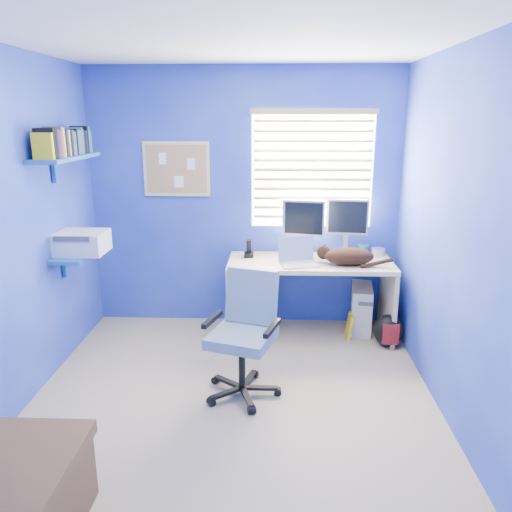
{
  "coord_description": "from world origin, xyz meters",
  "views": [
    {
      "loc": [
        0.3,
        -3.22,
        2.03
      ],
      "look_at": [
        0.15,
        0.65,
        0.95
      ],
      "focal_mm": 35.0,
      "sensor_mm": 36.0,
      "label": 1
    }
  ],
  "objects_px": {
    "laptop": "(299,253)",
    "cat": "(349,256)",
    "tower_pc": "(361,308)",
    "desk": "(309,298)",
    "office_chair": "(244,350)"
  },
  "relations": [
    {
      "from": "laptop",
      "to": "cat",
      "type": "height_order",
      "value": "laptop"
    },
    {
      "from": "cat",
      "to": "tower_pc",
      "type": "distance_m",
      "value": 0.67
    },
    {
      "from": "desk",
      "to": "laptop",
      "type": "xyz_separation_m",
      "value": [
        -0.11,
        -0.14,
        0.48
      ]
    },
    {
      "from": "desk",
      "to": "laptop",
      "type": "distance_m",
      "value": 0.51
    },
    {
      "from": "laptop",
      "to": "office_chair",
      "type": "relative_size",
      "value": 0.36
    },
    {
      "from": "desk",
      "to": "laptop",
      "type": "relative_size",
      "value": 4.62
    },
    {
      "from": "office_chair",
      "to": "laptop",
      "type": "bearing_deg",
      "value": 64.47
    },
    {
      "from": "desk",
      "to": "laptop",
      "type": "height_order",
      "value": "laptop"
    },
    {
      "from": "cat",
      "to": "office_chair",
      "type": "xyz_separation_m",
      "value": [
        -0.89,
        -0.95,
        -0.47
      ]
    },
    {
      "from": "laptop",
      "to": "tower_pc",
      "type": "xyz_separation_m",
      "value": [
        0.63,
        0.27,
        -0.62
      ]
    },
    {
      "from": "tower_pc",
      "to": "office_chair",
      "type": "distance_m",
      "value": 1.61
    },
    {
      "from": "desk",
      "to": "office_chair",
      "type": "height_order",
      "value": "office_chair"
    },
    {
      "from": "cat",
      "to": "desk",
      "type": "bearing_deg",
      "value": -179.95
    },
    {
      "from": "cat",
      "to": "office_chair",
      "type": "relative_size",
      "value": 0.48
    },
    {
      "from": "desk",
      "to": "tower_pc",
      "type": "height_order",
      "value": "desk"
    }
  ]
}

